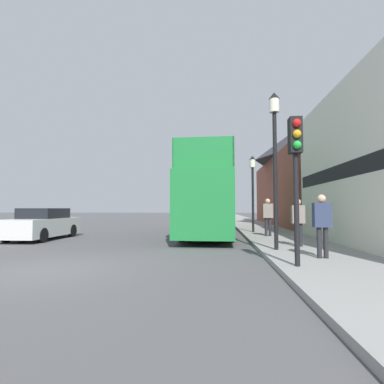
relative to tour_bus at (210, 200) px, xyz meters
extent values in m
plane|color=#4C4C4F|center=(-3.75, 11.43, -1.90)|extent=(144.00, 144.00, 0.00)
cube|color=gray|center=(3.31, 8.43, -1.83)|extent=(3.10, 108.00, 0.14)
cube|color=black|center=(4.91, -5.64, 0.90)|extent=(0.12, 10.46, 0.55)
cube|color=brown|center=(7.86, 9.36, 0.90)|extent=(6.00, 16.64, 5.60)
pyramid|color=#2D2D33|center=(7.86, 9.36, 5.25)|extent=(6.00, 16.64, 3.11)
cube|color=#1E7A38|center=(0.00, -0.13, -0.29)|extent=(2.73, 10.70, 2.69)
cube|color=white|center=(-0.02, -0.66, -0.15)|extent=(2.60, 5.92, 0.45)
cube|color=black|center=(0.00, -0.13, 0.56)|extent=(2.73, 9.85, 0.70)
cube|color=#1E7A38|center=(0.00, -0.13, 1.11)|extent=(2.70, 9.85, 0.10)
cube|color=#1E7A38|center=(-1.17, -0.09, 1.74)|extent=(0.36, 9.78, 1.17)
cube|color=#1E7A38|center=(1.17, -0.16, 1.74)|extent=(0.36, 9.78, 1.17)
cube|color=#1E7A38|center=(-0.15, -4.98, 1.74)|extent=(2.41, 0.14, 1.17)
cube|color=#1E7A38|center=(0.12, 4.02, 1.74)|extent=(2.45, 1.56, 1.17)
cylinder|color=black|center=(-0.99, 3.20, -1.41)|extent=(0.31, 1.00, 0.99)
cylinder|color=black|center=(1.18, 3.13, -1.41)|extent=(0.31, 1.00, 0.99)
cylinder|color=black|center=(-1.18, -3.18, -1.41)|extent=(0.31, 1.00, 0.99)
cylinder|color=black|center=(0.99, -3.24, -1.41)|extent=(0.31, 1.00, 0.99)
cube|color=silver|center=(0.64, 7.28, -1.32)|extent=(1.81, 4.28, 0.79)
cube|color=black|center=(0.64, 7.16, -0.65)|extent=(1.56, 2.07, 0.54)
cylinder|color=black|center=(-0.18, 8.59, -1.56)|extent=(0.21, 0.70, 0.69)
cylinder|color=black|center=(1.41, 8.62, -1.56)|extent=(0.21, 0.70, 0.69)
cylinder|color=black|center=(-0.13, 5.95, -1.56)|extent=(0.21, 0.70, 0.69)
cylinder|color=black|center=(1.46, 5.98, -1.56)|extent=(0.21, 0.70, 0.69)
cube|color=silver|center=(-7.92, -2.74, -1.32)|extent=(1.82, 4.41, 0.82)
cube|color=black|center=(-7.92, -2.61, -0.67)|extent=(1.58, 2.12, 0.48)
cylinder|color=black|center=(-7.09, -4.09, -1.59)|extent=(0.21, 0.63, 0.63)
cylinder|color=black|center=(-8.71, -4.11, -1.59)|extent=(0.21, 0.63, 0.63)
cylinder|color=black|center=(-7.12, -1.37, -1.59)|extent=(0.21, 0.63, 0.63)
cylinder|color=black|center=(-8.75, -1.39, -1.59)|extent=(0.21, 0.63, 0.63)
cylinder|color=#232328|center=(3.10, -8.10, -1.35)|extent=(0.12, 0.12, 0.82)
cylinder|color=#232328|center=(3.27, -8.10, -1.35)|extent=(0.12, 0.12, 0.82)
cube|color=#2D3856|center=(3.19, -8.10, -0.62)|extent=(0.45, 0.25, 0.65)
sphere|color=tan|center=(3.19, -8.10, -0.18)|extent=(0.23, 0.23, 0.23)
cylinder|color=#232328|center=(3.13, -5.62, -1.36)|extent=(0.12, 0.12, 0.80)
cylinder|color=#232328|center=(3.30, -5.62, -1.36)|extent=(0.12, 0.12, 0.80)
cube|color=gray|center=(3.21, -5.62, -0.64)|extent=(0.44, 0.24, 0.64)
sphere|color=tan|center=(3.21, -5.62, -0.22)|extent=(0.22, 0.22, 0.22)
cylinder|color=#232328|center=(2.74, -1.70, -1.33)|extent=(0.13, 0.13, 0.87)
cylinder|color=#232328|center=(2.92, -1.70, -1.33)|extent=(0.13, 0.13, 0.87)
cube|color=gray|center=(2.83, -1.70, -0.55)|extent=(0.47, 0.26, 0.69)
sphere|color=tan|center=(2.83, -1.70, -0.09)|extent=(0.24, 0.24, 0.24)
cylinder|color=black|center=(2.22, -9.28, -0.46)|extent=(0.12, 0.12, 2.61)
cube|color=black|center=(2.22, -9.28, 1.27)|extent=(0.28, 0.31, 0.85)
sphere|color=red|center=(2.22, -9.45, 1.53)|extent=(0.19, 0.19, 0.19)
sphere|color=orange|center=(2.22, -9.45, 1.27)|extent=(0.19, 0.19, 0.19)
sphere|color=green|center=(2.22, -9.45, 1.02)|extent=(0.19, 0.19, 0.19)
cylinder|color=black|center=(2.28, -6.51, 0.48)|extent=(0.13, 0.13, 4.50)
cylinder|color=silver|center=(2.28, -6.51, 2.96)|extent=(0.32, 0.32, 0.45)
cone|color=black|center=(2.28, -6.51, 3.29)|extent=(0.35, 0.35, 0.22)
cylinder|color=black|center=(2.42, 0.78, 0.07)|extent=(0.13, 0.13, 3.67)
cylinder|color=silver|center=(2.42, 0.78, 2.13)|extent=(0.32, 0.32, 0.45)
cone|color=black|center=(2.42, 0.78, 2.46)|extent=(0.35, 0.35, 0.22)
camera|label=1|loc=(0.37, -16.41, -0.44)|focal=28.00mm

